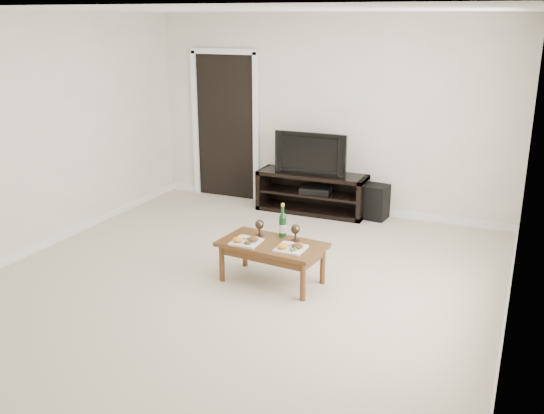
{
  "coord_description": "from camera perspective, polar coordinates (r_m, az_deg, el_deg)",
  "views": [
    {
      "loc": [
        2.52,
        -4.92,
        2.55
      ],
      "look_at": [
        0.17,
        0.46,
        0.7
      ],
      "focal_mm": 40.0,
      "sensor_mm": 36.0,
      "label": 1
    }
  ],
  "objects": [
    {
      "name": "wine_bottle",
      "position": [
        6.09,
        1.01,
        -1.24
      ],
      "size": [
        0.07,
        0.07,
        0.35
      ],
      "primitive_type": "cylinder",
      "color": "#0E3617",
      "rests_on": "coffee_table"
    },
    {
      "name": "television",
      "position": [
        8.06,
        3.85,
        5.16
      ],
      "size": [
        0.98,
        0.14,
        0.56
      ],
      "primitive_type": "imported",
      "rotation": [
        0.0,
        0.0,
        0.02
      ],
      "color": "black",
      "rests_on": "media_console"
    },
    {
      "name": "goblet_left",
      "position": [
        6.14,
        -1.19,
        -1.97
      ],
      "size": [
        0.09,
        0.09,
        0.17
      ],
      "primitive_type": null,
      "color": "#392B1F",
      "rests_on": "coffee_table"
    },
    {
      "name": "doorway",
      "position": [
        8.81,
        -4.38,
        7.48
      ],
      "size": [
        0.9,
        0.02,
        2.05
      ],
      "primitive_type": "cube",
      "color": "black",
      "rests_on": "ground"
    },
    {
      "name": "goblet_right",
      "position": [
        6.01,
        2.22,
        -2.41
      ],
      "size": [
        0.09,
        0.09,
        0.17
      ],
      "primitive_type": null,
      "color": "#392B1F",
      "rests_on": "coffee_table"
    },
    {
      "name": "ceiling",
      "position": [
        5.53,
        -3.72,
        18.18
      ],
      "size": [
        5.0,
        5.5,
        0.04
      ],
      "primitive_type": "cube",
      "color": "white",
      "rests_on": "back_wall"
    },
    {
      "name": "floor",
      "position": [
        6.09,
        -3.23,
        -7.28
      ],
      "size": [
        5.5,
        5.5,
        0.0
      ],
      "primitive_type": "plane",
      "color": "beige",
      "rests_on": "ground"
    },
    {
      "name": "subwoofer",
      "position": [
        8.06,
        9.72,
        0.48
      ],
      "size": [
        0.33,
        0.33,
        0.45
      ],
      "primitive_type": "cube",
      "rotation": [
        0.0,
        0.0,
        -0.11
      ],
      "color": "black",
      "rests_on": "ground"
    },
    {
      "name": "plate_left",
      "position": [
        5.97,
        -2.44,
        -3.07
      ],
      "size": [
        0.27,
        0.27,
        0.07
      ],
      "primitive_type": "cube",
      "color": "white",
      "rests_on": "coffee_table"
    },
    {
      "name": "back_wall",
      "position": [
        8.19,
        5.44,
        8.65
      ],
      "size": [
        5.0,
        0.04,
        2.6
      ],
      "primitive_type": "cube",
      "color": "beige",
      "rests_on": "ground"
    },
    {
      "name": "media_console",
      "position": [
        8.2,
        3.77,
        1.36
      ],
      "size": [
        1.48,
        0.45,
        0.55
      ],
      "primitive_type": "cube",
      "color": "black",
      "rests_on": "ground"
    },
    {
      "name": "coffee_table",
      "position": [
        6.05,
        0.0,
        -5.25
      ],
      "size": [
        1.08,
        0.66,
        0.42
      ],
      "primitive_type": "cube",
      "rotation": [
        0.0,
        0.0,
        -0.1
      ],
      "color": "#593818",
      "rests_on": "ground"
    },
    {
      "name": "plate_right",
      "position": [
        5.8,
        1.78,
        -3.69
      ],
      "size": [
        0.27,
        0.27,
        0.07
      ],
      "primitive_type": "cube",
      "color": "white",
      "rests_on": "coffee_table"
    },
    {
      "name": "av_receiver",
      "position": [
        8.16,
        4.12,
        1.63
      ],
      "size": [
        0.44,
        0.36,
        0.08
      ],
      "primitive_type": "cube",
      "rotation": [
        0.0,
        0.0,
        0.15
      ],
      "color": "black",
      "rests_on": "media_console"
    }
  ]
}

